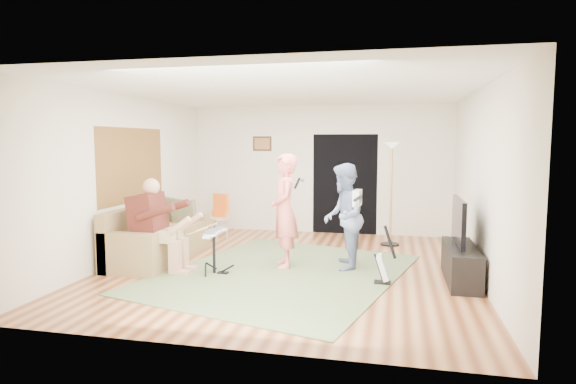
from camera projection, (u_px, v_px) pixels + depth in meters
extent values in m
plane|color=brown|center=(289.00, 268.00, 7.45)|extent=(6.00, 6.00, 0.00)
plane|color=white|center=(289.00, 91.00, 7.17)|extent=(6.00, 6.00, 0.00)
plane|color=brown|center=(132.00, 165.00, 8.07)|extent=(0.00, 2.05, 2.05)
plane|color=black|center=(345.00, 184.00, 10.13)|extent=(2.10, 0.00, 2.10)
cube|color=#3F2314|center=(262.00, 144.00, 10.43)|extent=(0.42, 0.03, 0.32)
cube|color=#56673F|center=(282.00, 273.00, 7.12)|extent=(4.09, 4.62, 0.02)
cube|color=olive|center=(160.00, 246.00, 7.97)|extent=(0.89, 1.78, 0.44)
cube|color=olive|center=(139.00, 232.00, 8.03)|extent=(0.17, 2.20, 0.89)
cube|color=olive|center=(186.00, 230.00, 8.92)|extent=(0.89, 0.21, 0.63)
cube|color=olive|center=(128.00, 254.00, 6.99)|extent=(0.89, 0.21, 0.63)
cube|color=#521F17|center=(148.00, 215.00, 7.24)|extent=(0.39, 0.51, 0.65)
sphere|color=tan|center=(151.00, 187.00, 7.18)|extent=(0.25, 0.25, 0.25)
cylinder|color=black|center=(214.00, 253.00, 7.07)|extent=(0.04, 0.04, 0.59)
cube|color=white|center=(214.00, 234.00, 7.04)|extent=(0.11, 0.59, 0.03)
imported|color=#FF756E|center=(284.00, 211.00, 7.42)|extent=(0.60, 0.74, 1.76)
imported|color=#7483AA|center=(344.00, 217.00, 7.31)|extent=(0.67, 0.83, 1.62)
cube|color=black|center=(382.00, 283.00, 6.60)|extent=(0.22, 0.18, 0.03)
cube|color=white|center=(383.00, 267.00, 6.58)|extent=(0.17, 0.26, 0.35)
cylinder|color=black|center=(390.00, 242.00, 6.52)|extent=(0.18, 0.04, 0.45)
cylinder|color=black|center=(390.00, 244.00, 9.08)|extent=(0.35, 0.35, 0.03)
cylinder|color=tan|center=(391.00, 196.00, 8.98)|extent=(0.04, 0.04, 1.83)
cone|color=white|center=(392.00, 146.00, 8.89)|extent=(0.31, 0.31, 0.12)
cube|color=tan|center=(216.00, 219.00, 9.66)|extent=(0.48, 0.48, 0.04)
cube|color=orange|center=(218.00, 203.00, 9.80)|extent=(0.36, 0.19, 0.38)
cube|color=black|center=(461.00, 264.00, 6.70)|extent=(0.40, 1.40, 0.50)
cube|color=black|center=(459.00, 221.00, 6.64)|extent=(0.06, 1.06, 0.63)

